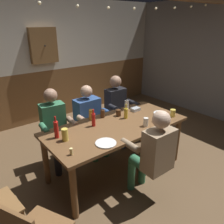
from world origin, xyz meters
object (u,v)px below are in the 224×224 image
object	(u,v)px
dining_table	(117,131)
pint_glass_5	(103,114)
plate_0	(106,143)
pint_glass_3	(119,113)
pint_glass_1	(160,121)
pint_glass_7	(91,115)
person_3	(154,152)
plate_1	(161,113)
bottle_0	(93,119)
wall_dart_cabinet	(44,45)
person_0	(55,126)
person_1	(90,117)
pint_glass_2	(173,113)
pint_glass_6	(65,135)
condiment_caddy	(135,109)
bottle_1	(126,113)
pint_glass_4	(127,105)
pint_glass_8	(146,122)
table_candle	(71,152)
bottle_2	(56,129)
person_2	(118,107)
pint_glass_0	(158,116)

from	to	relation	value
dining_table	pint_glass_5	bearing A→B (deg)	89.84
plate_0	pint_glass_3	xyz separation A→B (m)	(0.65, 0.54, 0.04)
pint_glass_1	pint_glass_7	bearing A→B (deg)	130.76
person_3	plate_0	world-z (taller)	person_3
pint_glass_1	pint_glass_5	size ratio (longest dim) A/B	0.97
plate_0	pint_glass_3	bearing A→B (deg)	39.76
pint_glass_3	pint_glass_5	bearing A→B (deg)	155.02
plate_0	plate_1	xyz separation A→B (m)	(1.22, 0.20, 0.00)
bottle_0	wall_dart_cabinet	distance (m)	2.37
person_0	person_1	xyz separation A→B (m)	(0.61, -0.00, -0.02)
pint_glass_2	pint_glass_3	distance (m)	0.82
plate_0	pint_glass_6	world-z (taller)	pint_glass_6
plate_1	pint_glass_6	bearing A→B (deg)	173.80
condiment_caddy	pint_glass_5	size ratio (longest dim) A/B	1.15
plate_1	bottle_1	xyz separation A→B (m)	(-0.54, 0.21, 0.07)
pint_glass_5	pint_glass_6	bearing A→B (deg)	-160.03
bottle_1	pint_glass_1	distance (m)	0.52
dining_table	pint_glass_4	bearing A→B (deg)	34.96
dining_table	pint_glass_6	world-z (taller)	pint_glass_6
condiment_caddy	bottle_1	bearing A→B (deg)	-158.88
bottle_0	pint_glass_8	xyz separation A→B (m)	(0.56, -0.45, -0.04)
plate_0	table_candle	bearing A→B (deg)	173.98
person_3	pint_glass_4	xyz separation A→B (m)	(0.50, 1.04, 0.17)
pint_glass_5	wall_dart_cabinet	xyz separation A→B (m)	(0.03, 2.05, 0.82)
plate_0	bottle_0	bearing A→B (deg)	72.09
dining_table	pint_glass_6	bearing A→B (deg)	176.17
person_0	bottle_2	xyz separation A→B (m)	(-0.20, -0.51, 0.21)
person_1	pint_glass_7	bearing A→B (deg)	60.21
person_3	plate_1	distance (m)	0.98
dining_table	pint_glass_3	xyz separation A→B (m)	(0.22, 0.23, 0.15)
person_1	pint_glass_4	distance (m)	0.64
plate_0	pint_glass_7	distance (m)	0.73
bottle_1	pint_glass_3	size ratio (longest dim) A/B	2.22
pint_glass_2	plate_0	bearing A→B (deg)	-179.34
dining_table	pint_glass_4	xyz separation A→B (m)	(0.51, 0.35, 0.17)
pint_glass_1	pint_glass_8	size ratio (longest dim) A/B	0.97
person_2	bottle_2	bearing A→B (deg)	20.01
bottle_2	pint_glass_0	world-z (taller)	bottle_2
pint_glass_6	pint_glass_8	world-z (taller)	pint_glass_6
bottle_2	pint_glass_7	bearing A→B (deg)	16.47
person_3	bottle_0	distance (m)	0.92
pint_glass_1	pint_glass_6	bearing A→B (deg)	160.56
pint_glass_5	pint_glass_8	world-z (taller)	same
bottle_0	pint_glass_1	distance (m)	0.92
pint_glass_4	person_2	bearing A→B (deg)	73.69
pint_glass_5	plate_1	bearing A→B (deg)	-29.45
pint_glass_2	person_1	bearing A→B (deg)	130.75
person_0	bottle_0	distance (m)	0.65
pint_glass_0	pint_glass_2	world-z (taller)	pint_glass_0
person_0	person_2	world-z (taller)	person_2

